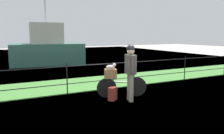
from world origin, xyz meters
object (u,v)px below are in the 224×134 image
object	(u,v)px
cyclist_person	(130,68)
backpack_on_paving	(113,94)
bicycle_main	(121,87)
terrier_dog	(111,67)
moored_boat_mid	(47,49)
wooden_crate	(110,74)

from	to	relation	value
cyclist_person	backpack_on_paving	bearing A→B (deg)	148.46
bicycle_main	terrier_dog	bearing A→B (deg)	162.94
bicycle_main	terrier_dog	size ratio (longest dim) A/B	4.76
cyclist_person	moored_boat_mid	world-z (taller)	moored_boat_mid
moored_boat_mid	wooden_crate	bearing A→B (deg)	-88.99
backpack_on_paving	moored_boat_mid	xyz separation A→B (m)	(-0.08, 9.32, 0.80)
bicycle_main	moored_boat_mid	bearing A→B (deg)	93.11
wooden_crate	moored_boat_mid	distance (m)	9.02
bicycle_main	terrier_dog	xyz separation A→B (m)	(-0.31, 0.10, 0.65)
wooden_crate	terrier_dog	distance (m)	0.22
terrier_dog	cyclist_person	world-z (taller)	cyclist_person
backpack_on_paving	terrier_dog	bearing A→B (deg)	-146.41
backpack_on_paving	moored_boat_mid	size ratio (longest dim) A/B	0.08
backpack_on_paving	moored_boat_mid	distance (m)	9.36
bicycle_main	moored_boat_mid	xyz separation A→B (m)	(-0.50, 9.12, 0.67)
cyclist_person	bicycle_main	bearing A→B (deg)	93.58
bicycle_main	terrier_dog	world-z (taller)	terrier_dog
cyclist_person	wooden_crate	bearing A→B (deg)	122.12
bicycle_main	backpack_on_paving	size ratio (longest dim) A/B	3.86
moored_boat_mid	bicycle_main	bearing A→B (deg)	-86.89
bicycle_main	moored_boat_mid	distance (m)	9.16
terrier_dog	moored_boat_mid	world-z (taller)	moored_boat_mid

